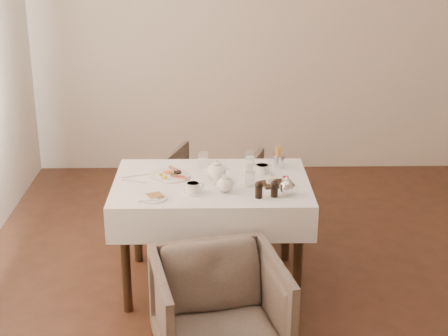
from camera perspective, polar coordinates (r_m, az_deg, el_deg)
name	(u,v)px	position (r m, az deg, el deg)	size (l,w,h in m)	color
table	(211,198)	(4.53, -1.05, -2.49)	(1.28, 0.88, 0.75)	black
armchair_near	(219,314)	(3.87, -0.38, -12.00)	(0.69, 0.71, 0.65)	#51443B
armchair_far	(211,193)	(5.43, -1.12, -2.08)	(0.70, 0.72, 0.65)	#51443B
breakfast_plate	(169,175)	(4.58, -4.56, -0.59)	(0.28, 0.28, 0.03)	white
side_plate	(152,198)	(4.23, -6.01, -2.47)	(0.18, 0.18, 0.02)	white
teapot_centre	(217,170)	(4.49, -0.63, -0.15)	(0.17, 0.13, 0.14)	white
teapot_front	(225,183)	(4.29, 0.10, -1.26)	(0.15, 0.12, 0.12)	white
creamer	(248,167)	(4.61, 2.01, 0.06)	(0.07, 0.07, 0.08)	white
teacup_near	(193,188)	(4.29, -2.59, -1.71)	(0.14, 0.14, 0.07)	white
teacup_far	(262,170)	(4.60, 3.19, -0.18)	(0.14, 0.14, 0.07)	white
glass_left	(203,160)	(4.73, -1.74, 0.69)	(0.07, 0.07, 0.10)	silver
glass_mid	(250,179)	(4.40, 2.18, -0.92)	(0.07, 0.07, 0.09)	silver
glass_right	(250,158)	(4.79, 2.19, 0.87)	(0.07, 0.07, 0.09)	silver
condiment_board	(277,183)	(4.43, 4.43, -1.21)	(0.22, 0.17, 0.05)	black
pepper_mill_left	(259,189)	(4.21, 2.91, -1.79)	(0.05, 0.05, 0.11)	black
pepper_mill_right	(274,188)	(4.23, 4.21, -1.70)	(0.05, 0.05, 0.11)	black
silver_pot	(287,186)	(4.26, 5.22, -1.52)	(0.11, 0.09, 0.12)	white
fries_cup	(279,158)	(4.73, 4.58, 0.86)	(0.07, 0.07, 0.16)	silver
cutlery_fork	(136,176)	(4.61, -7.33, -0.66)	(0.01, 0.19, 0.00)	silver
cutlery_knife	(135,181)	(4.51, -7.42, -1.11)	(0.01, 0.18, 0.00)	silver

